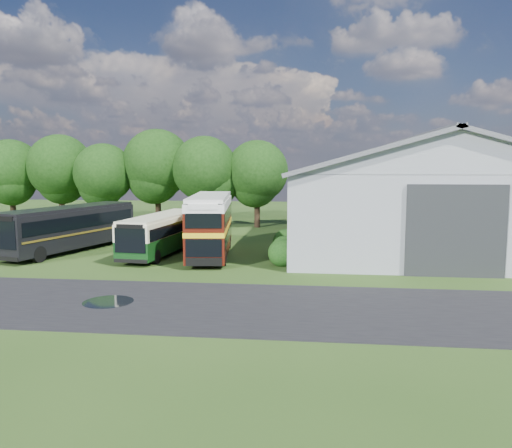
# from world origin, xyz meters

# --- Properties ---
(ground) EXTENTS (120.00, 120.00, 0.00)m
(ground) POSITION_xyz_m (0.00, 0.00, 0.00)
(ground) COLOR #213C13
(ground) RESTS_ON ground
(asphalt_road) EXTENTS (60.00, 8.00, 0.02)m
(asphalt_road) POSITION_xyz_m (3.00, -3.00, 0.00)
(asphalt_road) COLOR black
(asphalt_road) RESTS_ON ground
(puddle) EXTENTS (2.20, 2.20, 0.01)m
(puddle) POSITION_xyz_m (-1.50, -3.00, 0.00)
(puddle) COLOR black
(puddle) RESTS_ON ground
(storage_shed) EXTENTS (18.80, 24.80, 8.15)m
(storage_shed) POSITION_xyz_m (15.00, 15.98, 4.17)
(storage_shed) COLOR gray
(storage_shed) RESTS_ON ground
(tree_far_left) EXTENTS (6.12, 6.12, 8.64)m
(tree_far_left) POSITION_xyz_m (-23.00, 24.00, 5.56)
(tree_far_left) COLOR black
(tree_far_left) RESTS_ON ground
(tree_left_a) EXTENTS (6.46, 6.46, 9.12)m
(tree_left_a) POSITION_xyz_m (-18.00, 24.50, 5.87)
(tree_left_a) COLOR black
(tree_left_a) RESTS_ON ground
(tree_left_b) EXTENTS (5.78, 5.78, 8.16)m
(tree_left_b) POSITION_xyz_m (-13.00, 23.50, 5.25)
(tree_left_b) COLOR black
(tree_left_b) RESTS_ON ground
(tree_mid) EXTENTS (6.80, 6.80, 9.60)m
(tree_mid) POSITION_xyz_m (-8.00, 24.80, 6.18)
(tree_mid) COLOR black
(tree_mid) RESTS_ON ground
(tree_right_a) EXTENTS (6.26, 6.26, 8.83)m
(tree_right_a) POSITION_xyz_m (-3.00, 23.80, 5.69)
(tree_right_a) COLOR black
(tree_right_a) RESTS_ON ground
(tree_right_b) EXTENTS (5.98, 5.98, 8.45)m
(tree_right_b) POSITION_xyz_m (2.00, 24.60, 5.44)
(tree_right_b) COLOR black
(tree_right_b) RESTS_ON ground
(shrub_front) EXTENTS (1.70, 1.70, 1.70)m
(shrub_front) POSITION_xyz_m (5.60, 6.00, 0.00)
(shrub_front) COLOR #194714
(shrub_front) RESTS_ON ground
(shrub_mid) EXTENTS (1.60, 1.60, 1.60)m
(shrub_mid) POSITION_xyz_m (5.60, 8.00, 0.00)
(shrub_mid) COLOR #194714
(shrub_mid) RESTS_ON ground
(shrub_back) EXTENTS (1.80, 1.80, 1.80)m
(shrub_back) POSITION_xyz_m (5.60, 10.00, 0.00)
(shrub_back) COLOR #194714
(shrub_back) RESTS_ON ground
(bus_green_single) EXTENTS (3.23, 9.92, 2.69)m
(bus_green_single) POSITION_xyz_m (-2.74, 9.17, 1.43)
(bus_green_single) COLOR black
(bus_green_single) RESTS_ON ground
(bus_maroon_double) EXTENTS (3.54, 9.70, 4.07)m
(bus_maroon_double) POSITION_xyz_m (0.69, 8.64, 2.03)
(bus_maroon_double) COLOR black
(bus_maroon_double) RESTS_ON ground
(bus_dark_single) EXTENTS (5.53, 11.67, 3.14)m
(bus_dark_single) POSITION_xyz_m (-9.53, 9.42, 1.67)
(bus_dark_single) COLOR black
(bus_dark_single) RESTS_ON ground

